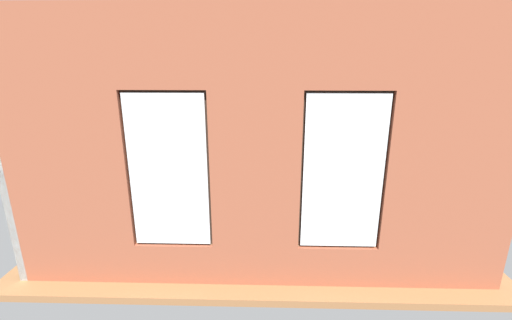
# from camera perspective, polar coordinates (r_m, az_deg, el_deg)

# --- Properties ---
(ground_plane) EXTENTS (6.92, 6.00, 0.10)m
(ground_plane) POSITION_cam_1_polar(r_m,az_deg,el_deg) (7.17, 0.55, -7.41)
(ground_plane) COLOR #99663D
(brick_wall_with_windows) EXTENTS (6.32, 0.30, 3.45)m
(brick_wall_with_windows) POSITION_cam_1_polar(r_m,az_deg,el_deg) (4.09, -0.13, 0.43)
(brick_wall_with_windows) COLOR #9E5138
(brick_wall_with_windows) RESTS_ON ground_plane
(white_wall_right) EXTENTS (0.10, 5.00, 3.45)m
(white_wall_right) POSITION_cam_1_polar(r_m,az_deg,el_deg) (7.21, -25.15, 5.95)
(white_wall_right) COLOR silver
(white_wall_right) RESTS_ON ground_plane
(couch_by_window) EXTENTS (1.93, 0.87, 0.80)m
(couch_by_window) POSITION_cam_1_polar(r_m,az_deg,el_deg) (5.23, -0.16, -12.41)
(couch_by_window) COLOR black
(couch_by_window) RESTS_ON ground_plane
(couch_left) EXTENTS (0.90, 1.91, 0.80)m
(couch_left) POSITION_cam_1_polar(r_m,az_deg,el_deg) (7.30, 20.32, -4.83)
(couch_left) COLOR black
(couch_left) RESTS_ON ground_plane
(coffee_table) EXTENTS (1.30, 0.90, 0.44)m
(coffee_table) POSITION_cam_1_polar(r_m,az_deg,el_deg) (7.14, -0.92, -3.67)
(coffee_table) COLOR olive
(coffee_table) RESTS_ON ground_plane
(cup_ceramic) EXTENTS (0.07, 0.07, 0.08)m
(cup_ceramic) POSITION_cam_1_polar(r_m,az_deg,el_deg) (7.11, -0.93, -2.95)
(cup_ceramic) COLOR #4C4C51
(cup_ceramic) RESTS_ON coffee_table
(candle_jar) EXTENTS (0.08, 0.08, 0.11)m
(candle_jar) POSITION_cam_1_polar(r_m,az_deg,el_deg) (7.01, -4.18, -3.19)
(candle_jar) COLOR #B7333D
(candle_jar) RESTS_ON coffee_table
(table_plant_small) EXTENTS (0.12, 0.12, 0.21)m
(table_plant_small) POSITION_cam_1_polar(r_m,az_deg,el_deg) (7.23, 1.97, -2.05)
(table_plant_small) COLOR #9E5638
(table_plant_small) RESTS_ON coffee_table
(remote_silver) EXTENTS (0.18, 0.10, 0.02)m
(remote_silver) POSITION_cam_1_polar(r_m,az_deg,el_deg) (6.99, -0.17, -3.57)
(remote_silver) COLOR #B2B2B7
(remote_silver) RESTS_ON coffee_table
(remote_gray) EXTENTS (0.18, 0.09, 0.02)m
(remote_gray) POSITION_cam_1_polar(r_m,az_deg,el_deg) (7.24, -2.18, -2.87)
(remote_gray) COLOR #59595B
(remote_gray) RESTS_ON coffee_table
(media_console) EXTENTS (1.03, 0.42, 0.49)m
(media_console) POSITION_cam_1_polar(r_m,az_deg,el_deg) (8.08, -19.75, -3.31)
(media_console) COLOR black
(media_console) RESTS_ON ground_plane
(tv_flatscreen) EXTENTS (1.18, 0.20, 0.77)m
(tv_flatscreen) POSITION_cam_1_polar(r_m,az_deg,el_deg) (7.90, -20.19, 1.01)
(tv_flatscreen) COLOR black
(tv_flatscreen) RESTS_ON media_console
(papasan_chair) EXTENTS (1.04, 1.04, 0.67)m
(papasan_chair) POSITION_cam_1_polar(r_m,az_deg,el_deg) (8.89, -2.12, 0.73)
(papasan_chair) COLOR olive
(papasan_chair) RESTS_ON ground_plane
(potted_plant_by_left_couch) EXTENTS (0.42, 0.42, 0.65)m
(potted_plant_by_left_couch) POSITION_cam_1_polar(r_m,az_deg,el_deg) (8.43, 14.90, -0.82)
(potted_plant_by_left_couch) COLOR #9E5638
(potted_plant_by_left_couch) RESTS_ON ground_plane
(potted_plant_corner_near_left) EXTENTS (0.69, 0.69, 1.35)m
(potted_plant_corner_near_left) POSITION_cam_1_polar(r_m,az_deg,el_deg) (9.17, 17.40, 1.99)
(potted_plant_corner_near_left) COLOR brown
(potted_plant_corner_near_left) RESTS_ON ground_plane
(potted_plant_mid_room_small) EXTENTS (0.38, 0.38, 0.52)m
(potted_plant_mid_room_small) POSITION_cam_1_polar(r_m,az_deg,el_deg) (7.93, 8.49, -2.10)
(potted_plant_mid_room_small) COLOR gray
(potted_plant_mid_room_small) RESTS_ON ground_plane
(potted_plant_foreground_right) EXTENTS (0.83, 0.82, 1.33)m
(potted_plant_foreground_right) POSITION_cam_1_polar(r_m,az_deg,el_deg) (9.18, -15.10, 2.02)
(potted_plant_foreground_right) COLOR beige
(potted_plant_foreground_right) RESTS_ON ground_plane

